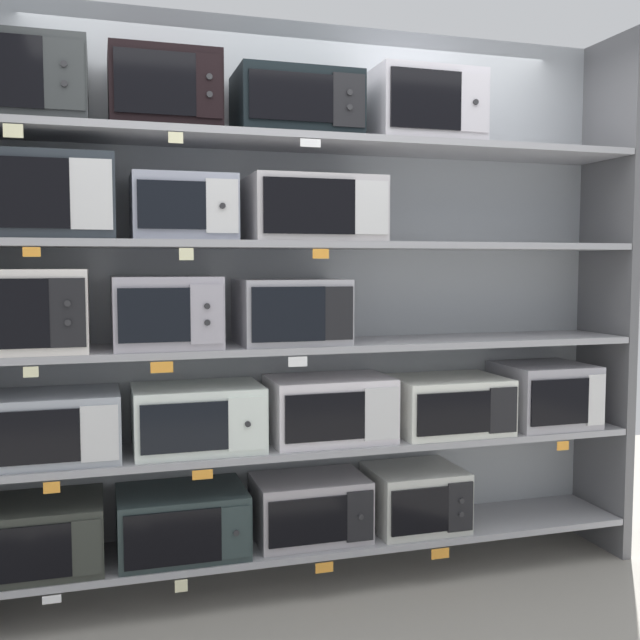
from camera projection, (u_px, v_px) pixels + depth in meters
name	position (u px, v px, depth m)	size (l,w,h in m)	color
back_panel	(306.00, 300.00, 3.52)	(3.18, 0.04, 2.57)	#9EA3A8
upright_right	(607.00, 298.00, 3.74)	(0.05, 0.41, 2.57)	#5B5B5E
shelf_0	(320.00, 540.00, 3.39)	(2.98, 0.41, 0.03)	#99999E
microwave_0	(43.00, 535.00, 3.03)	(0.48, 0.41, 0.28)	#2E312B
microwave_1	(182.00, 521.00, 3.20)	(0.55, 0.41, 0.27)	#273434
microwave_2	(310.00, 508.00, 3.36)	(0.51, 0.36, 0.28)	#A39DA3
microwave_3	(415.00, 497.00, 3.51)	(0.43, 0.39, 0.28)	beige
price_tag_0	(52.00, 600.00, 2.86)	(0.07, 0.00, 0.03)	white
price_tag_1	(181.00, 586.00, 3.01)	(0.05, 0.00, 0.05)	beige
price_tag_2	(324.00, 568.00, 3.18)	(0.08, 0.00, 0.04)	orange
price_tag_3	(440.00, 554.00, 3.34)	(0.09, 0.00, 0.05)	orange
shelf_1	(320.00, 444.00, 3.36)	(2.98, 0.41, 0.03)	#99999E
microwave_4	(50.00, 426.00, 3.01)	(0.56, 0.38, 0.28)	#9AA1AA
microwave_5	(198.00, 418.00, 3.18)	(0.55, 0.38, 0.28)	silver
microwave_6	(330.00, 409.00, 3.35)	(0.55, 0.36, 0.29)	silver
microwave_7	(447.00, 404.00, 3.52)	(0.53, 0.41, 0.26)	silver
microwave_8	(543.00, 394.00, 3.67)	(0.43, 0.41, 0.31)	#9D9BA4
price_tag_4	(52.00, 488.00, 2.83)	(0.06, 0.00, 0.04)	orange
price_tag_5	(203.00, 475.00, 3.00)	(0.08, 0.00, 0.04)	orange
price_tag_6	(563.00, 446.00, 3.48)	(0.06, 0.00, 0.04)	orange
shelf_2	(320.00, 345.00, 3.32)	(2.98, 0.41, 0.03)	#99999E
microwave_9	(31.00, 310.00, 2.96)	(0.44, 0.43, 0.33)	silver
microwave_10	(166.00, 312.00, 3.11)	(0.44, 0.42, 0.30)	#9F9BA6
microwave_11	(291.00, 311.00, 3.27)	(0.47, 0.38, 0.28)	#A2A1A9
price_tag_7	(31.00, 372.00, 2.78)	(0.06, 0.00, 0.04)	beige
price_tag_8	(162.00, 367.00, 2.92)	(0.09, 0.00, 0.04)	orange
price_tag_9	(298.00, 362.00, 3.08)	(0.08, 0.00, 0.04)	white
shelf_3	(320.00, 245.00, 3.29)	(2.98, 0.41, 0.03)	#99999E
microwave_12	(43.00, 197.00, 2.94)	(0.55, 0.39, 0.34)	#282F35
microwave_13	(183.00, 208.00, 3.10)	(0.43, 0.34, 0.27)	#979CAE
microwave_14	(313.00, 210.00, 3.26)	(0.58, 0.41, 0.28)	#BBB6B8
price_tag_10	(32.00, 252.00, 2.75)	(0.06, 0.00, 0.04)	orange
price_tag_11	(186.00, 254.00, 2.92)	(0.06, 0.00, 0.05)	beige
price_tag_12	(321.00, 254.00, 3.07)	(0.07, 0.00, 0.04)	orange
shelf_4	(320.00, 143.00, 3.25)	(2.98, 0.41, 0.03)	#99999E
microwave_15	(27.00, 82.00, 2.89)	(0.46, 0.36, 0.33)	#2D3031
microwave_16	(164.00, 93.00, 3.05)	(0.44, 0.37, 0.31)	black
microwave_17	(296.00, 106.00, 3.21)	(0.53, 0.37, 0.28)	black
microwave_18	(421.00, 109.00, 3.37)	(0.49, 0.41, 0.32)	#BDB9C2
price_tag_13	(13.00, 131.00, 2.70)	(0.07, 0.00, 0.05)	beige
price_tag_14	(176.00, 138.00, 2.87)	(0.06, 0.00, 0.04)	beige
price_tag_15	(310.00, 143.00, 3.03)	(0.09, 0.00, 0.03)	white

